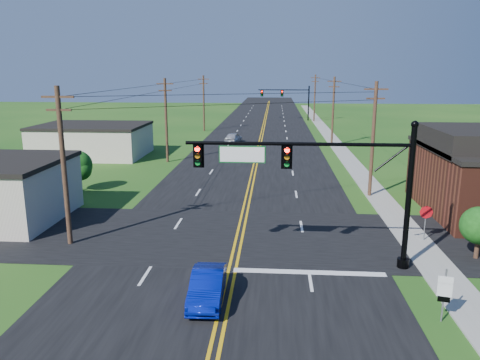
# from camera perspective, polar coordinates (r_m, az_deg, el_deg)

# --- Properties ---
(ground) EXTENTS (260.00, 260.00, 0.00)m
(ground) POSITION_cam_1_polar(r_m,az_deg,el_deg) (17.78, -3.74, -20.23)
(ground) COLOR #164614
(ground) RESTS_ON ground
(road_main) EXTENTS (16.00, 220.00, 0.04)m
(road_main) POSITION_cam_1_polar(r_m,az_deg,el_deg) (65.45, 2.32, 4.64)
(road_main) COLOR black
(road_main) RESTS_ON ground
(road_cross) EXTENTS (70.00, 10.00, 0.04)m
(road_cross) POSITION_cam_1_polar(r_m,az_deg,el_deg) (28.49, -0.39, -6.83)
(road_cross) COLOR black
(road_cross) RESTS_ON ground
(sidewalk) EXTENTS (2.00, 160.00, 0.08)m
(sidewalk) POSITION_cam_1_polar(r_m,az_deg,el_deg) (56.16, 12.74, 2.90)
(sidewalk) COLOR gray
(sidewalk) RESTS_ON ground
(signal_mast_main) EXTENTS (11.30, 0.60, 7.48)m
(signal_mast_main) POSITION_cam_1_polar(r_m,az_deg,el_deg) (23.33, 9.46, 0.56)
(signal_mast_main) COLOR black
(signal_mast_main) RESTS_ON ground
(signal_mast_far) EXTENTS (10.98, 0.60, 7.48)m
(signal_mast_far) POSITION_cam_1_polar(r_m,az_deg,el_deg) (94.85, 5.72, 10.00)
(signal_mast_far) COLOR black
(signal_mast_far) RESTS_ON ground
(cream_bldg_far) EXTENTS (12.20, 9.20, 3.70)m
(cream_bldg_far) POSITION_cam_1_polar(r_m,az_deg,el_deg) (57.33, -17.52, 4.66)
(cream_bldg_far) COLOR beige
(cream_bldg_far) RESTS_ON ground
(utility_pole_left_a) EXTENTS (1.80, 0.28, 9.00)m
(utility_pole_left_a) POSITION_cam_1_polar(r_m,az_deg,el_deg) (27.77, -20.71, 1.84)
(utility_pole_left_a) COLOR #3A231A
(utility_pole_left_a) RESTS_ON ground
(utility_pole_left_b) EXTENTS (1.80, 0.28, 9.00)m
(utility_pole_left_b) POSITION_cam_1_polar(r_m,az_deg,el_deg) (51.28, -9.00, 7.40)
(utility_pole_left_b) COLOR #3A231A
(utility_pole_left_b) RESTS_ON ground
(utility_pole_left_c) EXTENTS (1.80, 0.28, 9.00)m
(utility_pole_left_c) POSITION_cam_1_polar(r_m,az_deg,el_deg) (77.73, -4.44, 9.45)
(utility_pole_left_c) COLOR #3A231A
(utility_pole_left_c) RESTS_ON ground
(utility_pole_right_a) EXTENTS (1.80, 0.28, 9.00)m
(utility_pole_right_a) POSITION_cam_1_polar(r_m,az_deg,el_deg) (37.80, 15.91, 5.01)
(utility_pole_right_a) COLOR #3A231A
(utility_pole_right_a) RESTS_ON ground
(utility_pole_right_b) EXTENTS (1.80, 0.28, 9.00)m
(utility_pole_right_b) POSITION_cam_1_polar(r_m,az_deg,el_deg) (63.34, 11.29, 8.39)
(utility_pole_right_b) COLOR #3A231A
(utility_pole_right_b) RESTS_ON ground
(utility_pole_right_c) EXTENTS (1.80, 0.28, 9.00)m
(utility_pole_right_c) POSITION_cam_1_polar(r_m,az_deg,el_deg) (93.13, 9.10, 9.95)
(utility_pole_right_c) COLOR #3A231A
(utility_pole_right_c) RESTS_ON ground
(tree_right_back) EXTENTS (3.00, 3.00, 4.10)m
(tree_right_back) POSITION_cam_1_polar(r_m,az_deg,el_deg) (43.56, 22.72, 2.69)
(tree_right_back) COLOR #3A231A
(tree_right_back) RESTS_ON ground
(shrub_corner) EXTENTS (2.00, 2.00, 2.86)m
(shrub_corner) POSITION_cam_1_polar(r_m,az_deg,el_deg) (27.65, 27.18, -4.98)
(shrub_corner) COLOR #3A231A
(shrub_corner) RESTS_ON ground
(tree_left) EXTENTS (2.40, 2.40, 3.37)m
(tree_left) POSITION_cam_1_polar(r_m,az_deg,el_deg) (40.81, -19.19, 1.71)
(tree_left) COLOR #3A231A
(tree_left) RESTS_ON ground
(blue_car) EXTENTS (1.50, 4.01, 1.31)m
(blue_car) POSITION_cam_1_polar(r_m,az_deg,el_deg) (20.79, -3.99, -12.89)
(blue_car) COLOR #061596
(blue_car) RESTS_ON ground
(distant_car) EXTENTS (2.38, 4.46, 1.44)m
(distant_car) POSITION_cam_1_polar(r_m,az_deg,el_deg) (64.51, -0.81, 5.15)
(distant_car) COLOR #B5B5BA
(distant_car) RESTS_ON ground
(route_sign) EXTENTS (0.56, 0.16, 2.26)m
(route_sign) POSITION_cam_1_polar(r_m,az_deg,el_deg) (20.55, 23.66, -12.33)
(route_sign) COLOR slate
(route_sign) RESTS_ON ground
(stop_sign) EXTENTS (0.77, 0.09, 2.17)m
(stop_sign) POSITION_cam_1_polar(r_m,az_deg,el_deg) (29.27, 21.72, -4.08)
(stop_sign) COLOR slate
(stop_sign) RESTS_ON ground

